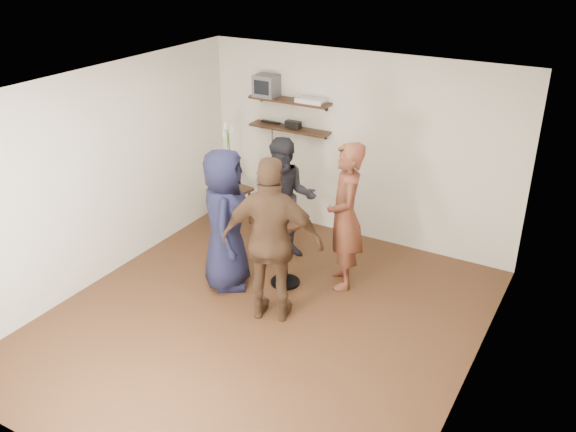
{
  "coord_description": "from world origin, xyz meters",
  "views": [
    {
      "loc": [
        3.08,
        -4.79,
        4.0
      ],
      "look_at": [
        0.11,
        0.4,
        1.17
      ],
      "focal_mm": 38.0,
      "sensor_mm": 36.0,
      "label": 1
    }
  ],
  "objects_px": {
    "crt_monitor": "(267,85)",
    "side_table": "(230,195)",
    "drinks_table": "(285,243)",
    "person_dark": "(285,199)",
    "person_plaid": "(345,217)",
    "person_brown": "(272,241)",
    "radio": "(293,125)",
    "person_navy": "(225,220)",
    "dvd_deck": "(311,100)"
  },
  "relations": [
    {
      "from": "radio",
      "to": "side_table",
      "type": "bearing_deg",
      "value": -143.67
    },
    {
      "from": "person_plaid",
      "to": "person_navy",
      "type": "distance_m",
      "value": 1.42
    },
    {
      "from": "side_table",
      "to": "person_dark",
      "type": "xyz_separation_m",
      "value": [
        1.15,
        -0.39,
        0.33
      ]
    },
    {
      "from": "person_plaid",
      "to": "person_dark",
      "type": "bearing_deg",
      "value": -135.09
    },
    {
      "from": "dvd_deck",
      "to": "drinks_table",
      "type": "relative_size",
      "value": 0.46
    },
    {
      "from": "dvd_deck",
      "to": "person_dark",
      "type": "distance_m",
      "value": 1.43
    },
    {
      "from": "dvd_deck",
      "to": "side_table",
      "type": "distance_m",
      "value": 1.82
    },
    {
      "from": "dvd_deck",
      "to": "drinks_table",
      "type": "xyz_separation_m",
      "value": [
        0.48,
        -1.55,
        -1.34
      ]
    },
    {
      "from": "crt_monitor",
      "to": "side_table",
      "type": "bearing_deg",
      "value": -120.43
    },
    {
      "from": "side_table",
      "to": "person_brown",
      "type": "xyz_separation_m",
      "value": [
        1.73,
        -1.68,
        0.46
      ]
    },
    {
      "from": "crt_monitor",
      "to": "drinks_table",
      "type": "bearing_deg",
      "value": -52.59
    },
    {
      "from": "person_navy",
      "to": "drinks_table",
      "type": "bearing_deg",
      "value": -90.0
    },
    {
      "from": "radio",
      "to": "person_dark",
      "type": "bearing_deg",
      "value": -66.03
    },
    {
      "from": "radio",
      "to": "person_brown",
      "type": "relative_size",
      "value": 0.12
    },
    {
      "from": "drinks_table",
      "to": "person_brown",
      "type": "distance_m",
      "value": 0.81
    },
    {
      "from": "side_table",
      "to": "radio",
      "type": "bearing_deg",
      "value": 36.33
    },
    {
      "from": "side_table",
      "to": "person_plaid",
      "type": "distance_m",
      "value": 2.26
    },
    {
      "from": "dvd_deck",
      "to": "drinks_table",
      "type": "height_order",
      "value": "dvd_deck"
    },
    {
      "from": "person_navy",
      "to": "person_brown",
      "type": "relative_size",
      "value": 0.92
    },
    {
      "from": "dvd_deck",
      "to": "drinks_table",
      "type": "distance_m",
      "value": 2.1
    },
    {
      "from": "radio",
      "to": "person_dark",
      "type": "relative_size",
      "value": 0.13
    },
    {
      "from": "person_plaid",
      "to": "person_brown",
      "type": "distance_m",
      "value": 1.1
    },
    {
      "from": "dvd_deck",
      "to": "side_table",
      "type": "height_order",
      "value": "dvd_deck"
    },
    {
      "from": "crt_monitor",
      "to": "person_plaid",
      "type": "height_order",
      "value": "crt_monitor"
    },
    {
      "from": "crt_monitor",
      "to": "radio",
      "type": "distance_m",
      "value": 0.65
    },
    {
      "from": "side_table",
      "to": "drinks_table",
      "type": "bearing_deg",
      "value": -33.86
    },
    {
      "from": "drinks_table",
      "to": "person_dark",
      "type": "height_order",
      "value": "person_dark"
    },
    {
      "from": "radio",
      "to": "person_plaid",
      "type": "relative_size",
      "value": 0.12
    },
    {
      "from": "drinks_table",
      "to": "person_plaid",
      "type": "xyz_separation_m",
      "value": [
        0.62,
        0.35,
        0.36
      ]
    },
    {
      "from": "crt_monitor",
      "to": "person_brown",
      "type": "xyz_separation_m",
      "value": [
        1.41,
        -2.22,
        -1.07
      ]
    },
    {
      "from": "drinks_table",
      "to": "person_navy",
      "type": "bearing_deg",
      "value": -149.63
    },
    {
      "from": "crt_monitor",
      "to": "dvd_deck",
      "type": "distance_m",
      "value": 0.71
    },
    {
      "from": "person_plaid",
      "to": "person_brown",
      "type": "bearing_deg",
      "value": -50.58
    },
    {
      "from": "drinks_table",
      "to": "person_brown",
      "type": "relative_size",
      "value": 0.46
    },
    {
      "from": "dvd_deck",
      "to": "person_navy",
      "type": "height_order",
      "value": "dvd_deck"
    },
    {
      "from": "side_table",
      "to": "person_brown",
      "type": "distance_m",
      "value": 2.46
    },
    {
      "from": "crt_monitor",
      "to": "person_dark",
      "type": "relative_size",
      "value": 0.19
    },
    {
      "from": "person_brown",
      "to": "crt_monitor",
      "type": "bearing_deg",
      "value": -76.31
    },
    {
      "from": "person_dark",
      "to": "person_brown",
      "type": "height_order",
      "value": "person_brown"
    },
    {
      "from": "person_dark",
      "to": "side_table",
      "type": "bearing_deg",
      "value": 131.44
    },
    {
      "from": "radio",
      "to": "person_brown",
      "type": "xyz_separation_m",
      "value": [
        1.0,
        -2.22,
        -0.57
      ]
    },
    {
      "from": "drinks_table",
      "to": "person_dark",
      "type": "xyz_separation_m",
      "value": [
        -0.35,
        0.62,
        0.27
      ]
    },
    {
      "from": "radio",
      "to": "side_table",
      "type": "relative_size",
      "value": 0.37
    },
    {
      "from": "drinks_table",
      "to": "person_dark",
      "type": "distance_m",
      "value": 0.76
    },
    {
      "from": "radio",
      "to": "person_navy",
      "type": "xyz_separation_m",
      "value": [
        0.15,
        -1.91,
        -0.64
      ]
    },
    {
      "from": "person_navy",
      "to": "person_brown",
      "type": "height_order",
      "value": "person_brown"
    },
    {
      "from": "person_brown",
      "to": "person_navy",
      "type": "bearing_deg",
      "value": -39.2
    },
    {
      "from": "person_dark",
      "to": "person_navy",
      "type": "height_order",
      "value": "person_navy"
    },
    {
      "from": "person_plaid",
      "to": "person_dark",
      "type": "xyz_separation_m",
      "value": [
        -0.97,
        0.26,
        -0.09
      ]
    },
    {
      "from": "radio",
      "to": "person_brown",
      "type": "distance_m",
      "value": 2.5
    }
  ]
}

